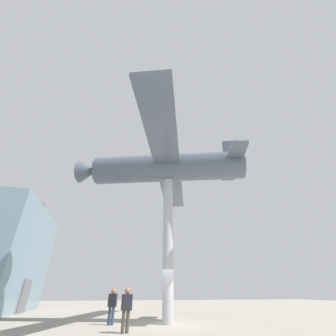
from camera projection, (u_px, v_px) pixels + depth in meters
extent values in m
plane|color=gray|center=(168.00, 324.00, 11.17)|extent=(80.00, 80.00, 0.00)
cube|color=slate|center=(24.00, 296.00, 17.53)|extent=(1.80, 0.12, 2.30)
cylinder|color=#B7B7BC|center=(168.00, 242.00, 13.11)|extent=(0.60, 0.60, 7.98)
cylinder|color=#4C5666|center=(168.00, 168.00, 15.50)|extent=(4.89, 10.19, 1.88)
cube|color=#4C5666|center=(168.00, 168.00, 15.50)|extent=(15.25, 6.36, 0.18)
cube|color=#4C5666|center=(233.00, 163.00, 15.22)|extent=(5.02, 2.47, 0.18)
cube|color=#4C5666|center=(231.00, 152.00, 15.67)|extent=(0.51, 1.10, 1.77)
cone|color=#4C5666|center=(88.00, 171.00, 15.94)|extent=(1.92, 1.72, 1.60)
sphere|color=black|center=(77.00, 172.00, 16.01)|extent=(0.44, 0.44, 0.44)
cylinder|color=#4C4238|center=(128.00, 322.00, 8.90)|extent=(0.14, 0.14, 0.75)
cylinder|color=#4C4238|center=(123.00, 322.00, 8.83)|extent=(0.14, 0.14, 0.75)
cube|color=black|center=(127.00, 302.00, 9.19)|extent=(0.30, 0.44, 0.58)
sphere|color=#936B4C|center=(128.00, 291.00, 9.39)|extent=(0.24, 0.24, 0.24)
cylinder|color=#2D3D56|center=(109.00, 316.00, 11.05)|extent=(0.14, 0.14, 0.76)
cylinder|color=#2D3D56|center=(113.00, 316.00, 11.03)|extent=(0.14, 0.14, 0.76)
cube|color=black|center=(113.00, 300.00, 11.37)|extent=(0.34, 0.45, 0.58)
sphere|color=#936B4C|center=(114.00, 291.00, 11.57)|extent=(0.24, 0.24, 0.24)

